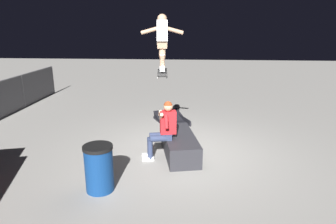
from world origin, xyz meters
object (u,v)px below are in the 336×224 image
Objects in this scene: person_sitting_on_ledge at (163,127)px; kicker_ramp at (172,120)px; ledge_box_main at (179,144)px; trash_bin at (99,168)px; skateboard at (162,73)px; skater_airborne at (162,39)px.

person_sitting_on_ledge is 0.97× the size of kicker_ramp.
trash_bin is (-1.68, 1.35, 0.20)m from ledge_box_main.
ledge_box_main is 1.68× the size of skateboard.
trash_bin is (-4.06, 1.03, 0.37)m from kicker_ramp.
person_sitting_on_ledge reaches higher than ledge_box_main.
kicker_ramp is at bearing -14.19° from trash_bin.
person_sitting_on_ledge is at bearing -169.88° from skateboard.
person_sitting_on_ledge reaches higher than kicker_ramp.
ledge_box_main reaches higher than kicker_ramp.
skater_airborne is 2.86m from trash_bin.
skateboard is at bearing 10.12° from person_sitting_on_ledge.
person_sitting_on_ledge reaches higher than trash_bin.
skater_airborne reaches higher than trash_bin.
skateboard is 1.22× the size of trash_bin.
skateboard is 0.69m from skater_airborne.
skater_airborne reaches higher than kicker_ramp.
skateboard is (0.15, 0.03, 1.16)m from person_sitting_on_ledge.
skater_airborne is at bearing 178.76° from kicker_ramp.
kicker_ramp is 1.56× the size of trash_bin.
skateboard is 0.92× the size of skater_airborne.
skateboard is (-0.10, 0.37, 1.65)m from ledge_box_main.
skater_airborne is 3.48m from kicker_ramp.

